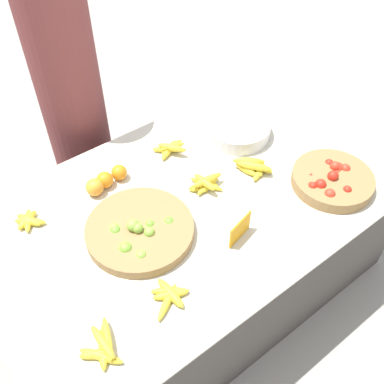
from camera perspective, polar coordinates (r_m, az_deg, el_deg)
name	(u,v)px	position (r m, az deg, el deg)	size (l,w,h in m)	color
ground_plane	(192,279)	(2.45, 0.00, -10.97)	(12.00, 12.00, 0.00)	#A39E93
market_table	(192,243)	(2.19, 0.00, -6.55)	(1.83, 1.12, 0.63)	#4C4742
lime_bowl	(140,230)	(1.82, -6.68, -4.86)	(0.44, 0.44, 0.09)	olive
tomato_basket	(332,180)	(2.09, 17.34, 1.51)	(0.36, 0.36, 0.09)	olive
orange_pile	(105,180)	(2.02, -11.01, 1.45)	(0.21, 0.09, 0.08)	orange
metal_bowl	(237,129)	(2.26, 5.73, 7.99)	(0.33, 0.33, 0.07)	silver
price_sign	(240,229)	(1.78, 6.12, -4.74)	(0.13, 0.04, 0.11)	orange
banana_bunch_middle_left	(170,148)	(2.16, -2.76, 5.57)	(0.17, 0.15, 0.06)	yellow
banana_bunch_middle_right	(103,348)	(1.58, -11.29, -18.83)	(0.15, 0.18, 0.06)	yellow
banana_bunch_front_right	(29,221)	(1.97, -20.04, -3.43)	(0.12, 0.13, 0.03)	yellow
banana_bunch_back_center	(170,295)	(1.65, -2.85, -12.92)	(0.17, 0.15, 0.04)	yellow
banana_bunch_front_center	(254,167)	(2.07, 7.87, 3.21)	(0.14, 0.17, 0.06)	yellow
banana_bunch_front_left	(205,184)	(1.98, 1.72, 1.07)	(0.16, 0.16, 0.06)	yellow
vendor_person	(73,104)	(2.40, -14.91, 10.76)	(0.32, 0.32, 1.55)	brown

